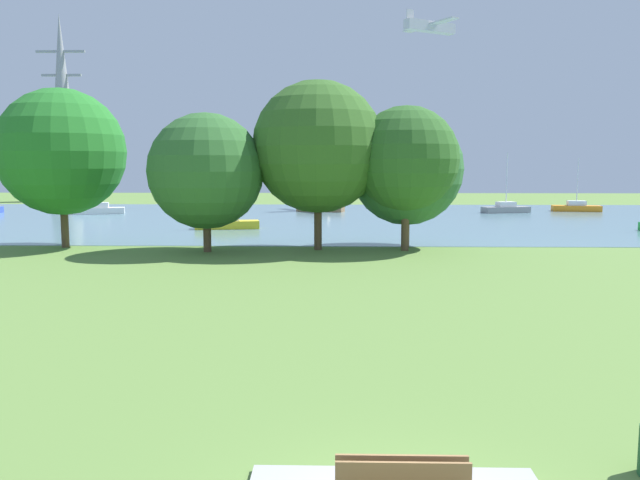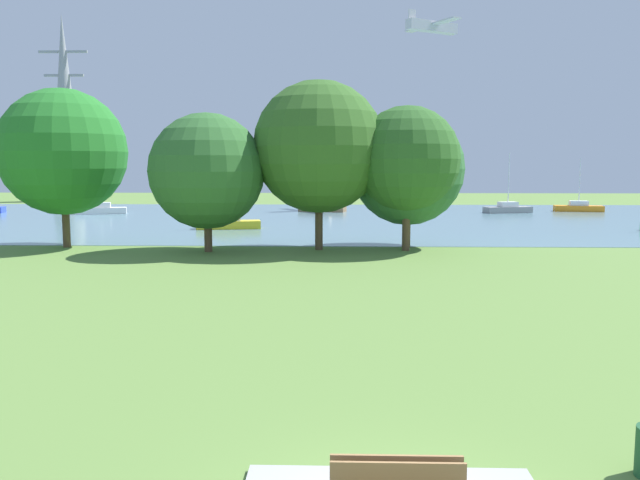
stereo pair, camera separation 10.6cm
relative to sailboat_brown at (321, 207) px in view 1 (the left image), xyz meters
The scene contains 14 objects.
ground_plane 36.53m from the sailboat_brown, 86.07° to the right, with size 160.00×160.00×0.00m, color olive.
water_surface 8.81m from the sailboat_brown, 73.47° to the right, with size 140.00×40.00×0.02m, color slate.
sailboat_brown is the anchor object (origin of this frame).
sailboat_white 22.05m from the sailboat_brown, behind, with size 5.03×2.77×6.76m.
sailboat_orange 26.53m from the sailboat_brown, ahead, with size 4.97×2.21×5.46m.
sailboat_yellow 19.22m from the sailboat_brown, 110.28° to the right, with size 5.00×2.39×5.40m.
sailboat_gray 18.74m from the sailboat_brown, ahead, with size 5.03×2.74×6.01m.
tree_west_near 32.89m from the sailboat_brown, 116.24° to the right, with size 7.35×7.35×9.26m.
tree_west_far 31.59m from the sailboat_brown, 100.31° to the right, with size 6.43×6.43×7.72m.
tree_east_far 30.28m from the sailboat_brown, 88.90° to the right, with size 7.48×7.48×9.59m.
tree_east_near 30.92m from the sailboat_brown, 79.59° to the right, with size 5.94×5.94×8.14m.
tree_mid_shore 29.42m from the sailboat_brown, 78.67° to the right, with size 6.59×6.59×7.92m.
electricity_pylon 40.58m from the sailboat_brown, 151.53° to the left, with size 6.40×4.40×24.22m.
light_aircraft 23.72m from the sailboat_brown, 29.98° to the left, with size 6.05×7.77×2.10m.
Camera 1 is at (-0.90, -8.25, 4.89)m, focal length 36.37 mm.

